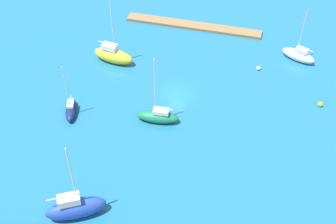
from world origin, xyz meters
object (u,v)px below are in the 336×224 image
object	(u,v)px
sailboat_navy_by_breakwater	(71,109)
mooring_buoy_white	(258,68)
sailboat_white_near_pier	(298,55)
mooring_buoy_yellow	(320,104)
sailboat_blue_east_end	(75,207)
sailboat_yellow_along_channel	(113,55)
pier_dock	(193,26)
sailboat_green_inner_mooring	(158,116)

from	to	relation	value
sailboat_navy_by_breakwater	mooring_buoy_white	world-z (taller)	sailboat_navy_by_breakwater
sailboat_white_near_pier	mooring_buoy_yellow	bearing A→B (deg)	132.21
sailboat_blue_east_end	sailboat_white_near_pier	world-z (taller)	sailboat_blue_east_end
sailboat_navy_by_breakwater	sailboat_white_near_pier	world-z (taller)	sailboat_white_near_pier
sailboat_yellow_along_channel	pier_dock	bearing A→B (deg)	58.87
pier_dock	mooring_buoy_yellow	xyz separation A→B (m)	(-22.90, 16.00, 0.12)
sailboat_yellow_along_channel	sailboat_blue_east_end	bearing A→B (deg)	-71.95
mooring_buoy_white	sailboat_navy_by_breakwater	bearing A→B (deg)	33.40
sailboat_yellow_along_channel	mooring_buoy_yellow	xyz separation A→B (m)	(-33.68, 2.61, -1.04)
sailboat_navy_by_breakwater	sailboat_blue_east_end	distance (m)	18.05
sailboat_navy_by_breakwater	sailboat_yellow_along_channel	xyz separation A→B (m)	(-2.10, -13.20, 0.63)
sailboat_blue_east_end	mooring_buoy_yellow	size ratio (longest dim) A/B	16.12
sailboat_yellow_along_channel	sailboat_green_inner_mooring	distance (m)	15.87
pier_dock	sailboat_blue_east_end	distance (m)	43.34
sailboat_navy_by_breakwater	mooring_buoy_white	size ratio (longest dim) A/B	13.00
sailboat_navy_by_breakwater	sailboat_green_inner_mooring	distance (m)	12.98
sailboat_white_near_pier	sailboat_yellow_along_channel	bearing A→B (deg)	36.97
sailboat_yellow_along_channel	sailboat_green_inner_mooring	size ratio (longest dim) A/B	1.05
sailboat_yellow_along_channel	mooring_buoy_yellow	distance (m)	33.80
sailboat_yellow_along_channel	sailboat_blue_east_end	distance (m)	30.08
pier_dock	sailboat_white_near_pier	xyz separation A→B (m)	(-18.99, 5.41, 0.83)
sailboat_navy_by_breakwater	sailboat_white_near_pier	distance (m)	38.28
pier_dock	sailboat_yellow_along_channel	distance (m)	17.23
sailboat_green_inner_mooring	mooring_buoy_yellow	world-z (taller)	sailboat_green_inner_mooring
sailboat_green_inner_mooring	sailboat_white_near_pier	size ratio (longest dim) A/B	1.21
sailboat_blue_east_end	sailboat_white_near_pier	xyz separation A→B (m)	(-24.39, -37.58, -0.51)
sailboat_green_inner_mooring	mooring_buoy_white	distance (m)	20.15
pier_dock	mooring_buoy_white	size ratio (longest dim) A/B	35.62
pier_dock	mooring_buoy_yellow	world-z (taller)	mooring_buoy_yellow
sailboat_yellow_along_channel	mooring_buoy_yellow	bearing A→B (deg)	3.30
pier_dock	mooring_buoy_yellow	bearing A→B (deg)	145.06
sailboat_navy_by_breakwater	mooring_buoy_yellow	bearing A→B (deg)	89.75
sailboat_green_inner_mooring	sailboat_white_near_pier	xyz separation A→B (m)	(-19.00, -19.62, 0.07)
pier_dock	sailboat_yellow_along_channel	bearing A→B (deg)	51.13
sailboat_green_inner_mooring	mooring_buoy_white	size ratio (longest dim) A/B	16.31
sailboat_navy_by_breakwater	sailboat_yellow_along_channel	size ratio (longest dim) A/B	0.76
sailboat_yellow_along_channel	sailboat_blue_east_end	size ratio (longest dim) A/B	0.98
pier_dock	mooring_buoy_white	distance (m)	16.07
sailboat_blue_east_end	sailboat_green_inner_mooring	xyz separation A→B (m)	(-5.39, -17.96, -0.58)
sailboat_yellow_along_channel	mooring_buoy_white	world-z (taller)	sailboat_yellow_along_channel
sailboat_green_inner_mooring	sailboat_white_near_pier	bearing A→B (deg)	-139.50
pier_dock	mooring_buoy_white	world-z (taller)	mooring_buoy_white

